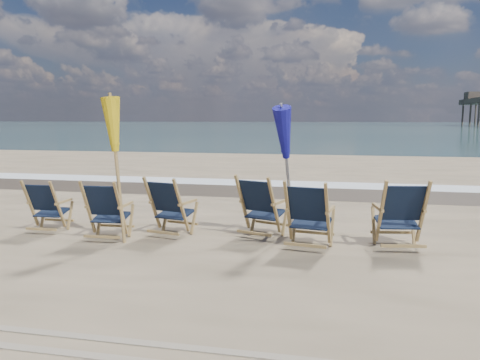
{
  "coord_description": "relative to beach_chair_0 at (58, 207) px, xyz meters",
  "views": [
    {
      "loc": [
        1.71,
        -5.87,
        1.99
      ],
      "look_at": [
        0.0,
        2.2,
        0.9
      ],
      "focal_mm": 35.0,
      "sensor_mm": 36.0,
      "label": 1
    }
  ],
  "objects": [
    {
      "name": "beach_chair_0",
      "position": [
        0.0,
        0.0,
        0.0
      ],
      "size": [
        0.63,
        0.7,
        0.95
      ],
      "primitive_type": null,
      "rotation": [
        0.0,
        0.0,
        3.17
      ],
      "color": "black",
      "rests_on": "ground"
    },
    {
      "name": "beach_chair_1",
      "position": [
        1.31,
        -0.28,
        0.03
      ],
      "size": [
        0.68,
        0.76,
        1.02
      ],
      "primitive_type": null,
      "rotation": [
        0.0,
        0.0,
        3.19
      ],
      "color": "black",
      "rests_on": "ground"
    },
    {
      "name": "beach_chair_5",
      "position": [
        5.98,
        0.17,
        0.08
      ],
      "size": [
        0.83,
        0.9,
        1.11
      ],
      "primitive_type": null,
      "rotation": [
        0.0,
        0.0,
        3.3
      ],
      "color": "black",
      "rests_on": "ground"
    },
    {
      "name": "surf_foam",
      "position": [
        3.01,
        7.06,
        -0.47
      ],
      "size": [
        200.0,
        1.4,
        0.01
      ],
      "primitive_type": "cube",
      "color": "silver",
      "rests_on": "ground"
    },
    {
      "name": "umbrella_yellow",
      "position": [
        1.29,
        -0.29,
        1.3
      ],
      "size": [
        0.3,
        0.3,
        2.3
      ],
      "color": "olive",
      "rests_on": "ground"
    },
    {
      "name": "umbrella_blue",
      "position": [
        3.91,
        0.6,
        1.27
      ],
      "size": [
        0.3,
        0.3,
        2.28
      ],
      "color": "#A5A5AD",
      "rests_on": "ground"
    },
    {
      "name": "beach_chair_2",
      "position": [
        2.2,
        0.11,
        0.04
      ],
      "size": [
        0.81,
        0.87,
        1.03
      ],
      "primitive_type": null,
      "rotation": [
        0.0,
        0.0,
        2.92
      ],
      "color": "black",
      "rests_on": "ground"
    },
    {
      "name": "beach_chair_3",
      "position": [
        3.71,
        0.34,
        0.06
      ],
      "size": [
        0.9,
        0.95,
        1.07
      ],
      "primitive_type": null,
      "rotation": [
        0.0,
        0.0,
        2.81
      ],
      "color": "black",
      "rests_on": "ground"
    },
    {
      "name": "wet_sand_strip",
      "position": [
        3.01,
        5.56,
        -0.47
      ],
      "size": [
        200.0,
        2.6,
        0.0
      ],
      "primitive_type": "cube",
      "color": "#42362A",
      "rests_on": "ground"
    },
    {
      "name": "beach_chair_4",
      "position": [
        4.58,
        -0.18,
        0.07
      ],
      "size": [
        0.8,
        0.88,
        1.08
      ],
      "primitive_type": null,
      "rotation": [
        0.0,
        0.0,
        2.98
      ],
      "color": "black",
      "rests_on": "ground"
    },
    {
      "name": "ocean",
      "position": [
        3.01,
        126.76,
        -0.47
      ],
      "size": [
        400.0,
        400.0,
        0.0
      ],
      "primitive_type": "plane",
      "color": "#36575A",
      "rests_on": "ground"
    }
  ]
}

